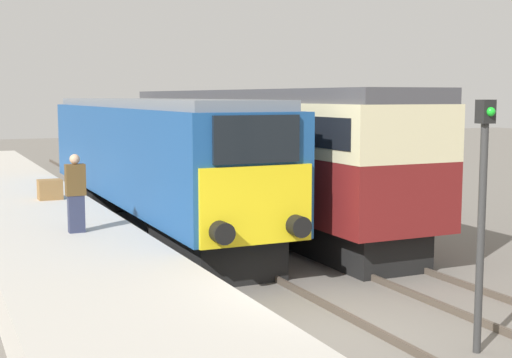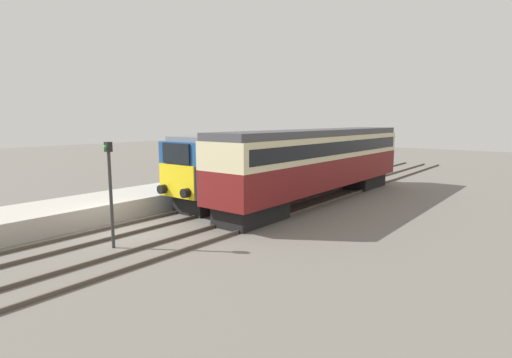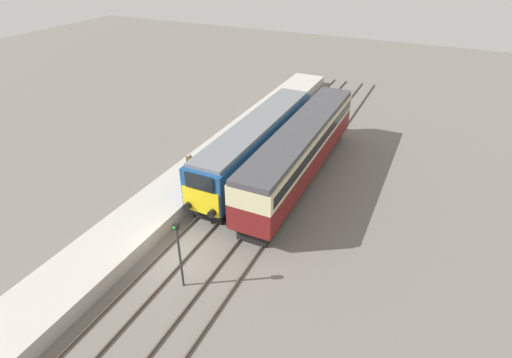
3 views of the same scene
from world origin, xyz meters
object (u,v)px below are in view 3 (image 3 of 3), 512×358
Objects in this scene: signal_post at (179,250)px; passenger_carriage at (301,147)px; luggage_crate at (233,141)px; person_on_platform at (190,166)px; locomotive at (257,143)px.

passenger_carriage is at bearing 82.26° from signal_post.
passenger_carriage reaches higher than luggage_crate.
person_on_platform is 9.30m from signal_post.
locomotive is at bearing 97.80° from signal_post.
signal_post is 14.43m from luggage_crate.
person_on_platform is 0.46× the size of signal_post.
passenger_carriage is 9.44× the size of person_on_platform.
person_on_platform is (-2.99, -4.40, -0.42)m from locomotive.
signal_post is (1.70, -12.41, 0.13)m from locomotive.
person_on_platform is 5.71m from luggage_crate.
passenger_carriage is 4.31× the size of signal_post.
person_on_platform is at bearing -124.19° from locomotive.
luggage_crate is (0.27, 5.68, -0.61)m from person_on_platform.
luggage_crate is (-6.12, 1.18, -1.33)m from passenger_carriage.
signal_post is 5.66× the size of luggage_crate.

